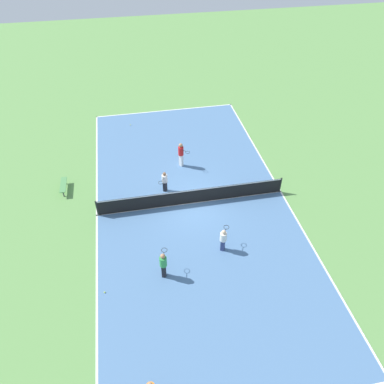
# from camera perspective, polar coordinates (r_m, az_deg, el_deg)

# --- Properties ---
(ground_plane) EXTENTS (80.00, 80.00, 0.00)m
(ground_plane) POSITION_cam_1_polar(r_m,az_deg,el_deg) (22.90, 0.00, -1.71)
(ground_plane) COLOR #60934C
(court_surface) EXTENTS (11.56, 23.86, 0.02)m
(court_surface) POSITION_cam_1_polar(r_m,az_deg,el_deg) (22.90, 0.00, -1.69)
(court_surface) COLOR #4C729E
(court_surface) RESTS_ON ground_plane
(tennis_net) EXTENTS (11.36, 0.10, 1.09)m
(tennis_net) POSITION_cam_1_polar(r_m,az_deg,el_deg) (22.52, 0.00, -0.63)
(tennis_net) COLOR black
(tennis_net) RESTS_ON court_surface
(bench) EXTENTS (0.36, 1.57, 0.45)m
(bench) POSITION_cam_1_polar(r_m,az_deg,el_deg) (24.96, -19.00, 0.99)
(bench) COLOR #4C8C4C
(bench) RESTS_ON ground_plane
(player_far_white) EXTENTS (0.74, 0.98, 1.45)m
(player_far_white) POSITION_cam_1_polar(r_m,az_deg,el_deg) (19.77, 4.79, -7.11)
(player_far_white) COLOR navy
(player_far_white) RESTS_ON court_surface
(player_far_green) EXTENTS (0.54, 0.98, 1.62)m
(player_far_green) POSITION_cam_1_polar(r_m,az_deg,el_deg) (18.55, -4.39, -10.82)
(player_far_green) COLOR black
(player_far_green) RESTS_ON court_surface
(player_near_white) EXTENTS (0.75, 0.97, 1.44)m
(player_near_white) POSITION_cam_1_polar(r_m,az_deg,el_deg) (23.31, -4.19, 1.74)
(player_near_white) COLOR black
(player_near_white) RESTS_ON court_surface
(player_coach_red) EXTENTS (0.83, 0.94, 1.78)m
(player_coach_red) POSITION_cam_1_polar(r_m,az_deg,el_deg) (25.28, -1.68, 5.95)
(player_coach_red) COLOR white
(player_coach_red) RESTS_ON court_surface
(tennis_ball_left_sideline) EXTENTS (0.07, 0.07, 0.07)m
(tennis_ball_left_sideline) POSITION_cam_1_polar(r_m,az_deg,el_deg) (30.74, -9.36, 10.05)
(tennis_ball_left_sideline) COLOR #CCE033
(tennis_ball_left_sideline) RESTS_ON court_surface
(tennis_ball_midcourt) EXTENTS (0.07, 0.07, 0.07)m
(tennis_ball_midcourt) POSITION_cam_1_polar(r_m,az_deg,el_deg) (19.08, -13.17, -14.65)
(tennis_ball_midcourt) COLOR #CCE033
(tennis_ball_midcourt) RESTS_ON court_surface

